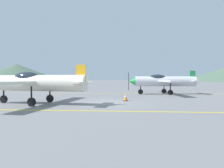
% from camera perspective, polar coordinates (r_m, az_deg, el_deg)
% --- Properties ---
extents(ground_plane, '(400.00, 400.00, 0.00)m').
position_cam_1_polar(ground_plane, '(14.15, -1.89, -5.54)').
color(ground_plane, slate).
extents(apron_line_near, '(80.00, 0.16, 0.01)m').
position_cam_1_polar(apron_line_near, '(10.59, -4.07, -7.95)').
color(apron_line_near, yellow).
rests_on(apron_line_near, ground_plane).
extents(apron_line_far, '(80.00, 0.16, 0.01)m').
position_cam_1_polar(apron_line_far, '(22.87, 0.53, -2.80)').
color(apron_line_far, yellow).
rests_on(apron_line_far, ground_plane).
extents(airplane_near, '(7.77, 8.91, 2.66)m').
position_cam_1_polar(airplane_near, '(14.34, -21.81, 0.44)').
color(airplane_near, silver).
rests_on(airplane_near, ground_plane).
extents(airplane_mid, '(7.76, 8.91, 2.66)m').
position_cam_1_polar(airplane_mid, '(22.51, 14.73, 0.89)').
color(airplane_mid, silver).
rests_on(airplane_mid, ground_plane).
extents(traffic_cone_front, '(0.36, 0.36, 0.59)m').
position_cam_1_polar(traffic_cone_front, '(15.30, 4.03, -3.92)').
color(traffic_cone_front, black).
rests_on(traffic_cone_front, ground_plane).
extents(hill_left, '(64.52, 64.52, 12.05)m').
position_cam_1_polar(hill_left, '(152.50, -26.34, 3.04)').
color(hill_left, '#4C6651').
rests_on(hill_left, ground_plane).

